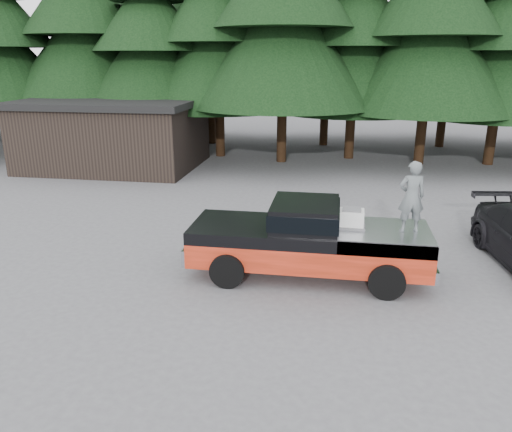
% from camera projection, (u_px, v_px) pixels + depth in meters
% --- Properties ---
extents(ground, '(120.00, 120.00, 0.00)m').
position_uv_depth(ground, '(255.00, 279.00, 12.40)').
color(ground, '#4C4C4E').
rests_on(ground, ground).
extents(pickup_truck, '(6.00, 2.04, 1.33)m').
position_uv_depth(pickup_truck, '(308.00, 250.00, 12.45)').
color(pickup_truck, red).
rests_on(pickup_truck, ground).
extents(truck_cab, '(1.66, 1.90, 0.59)m').
position_uv_depth(truck_cab, '(305.00, 214.00, 12.17)').
color(truck_cab, black).
rests_on(truck_cab, pickup_truck).
extents(air_compressor, '(0.61, 0.51, 0.41)m').
position_uv_depth(air_compressor, '(351.00, 219.00, 12.06)').
color(air_compressor, silver).
rests_on(air_compressor, pickup_truck).
extents(man_on_bed, '(0.67, 0.50, 1.70)m').
position_uv_depth(man_on_bed, '(412.00, 197.00, 11.58)').
color(man_on_bed, '#565C5D').
rests_on(man_on_bed, pickup_truck).
extents(utility_building, '(8.40, 6.40, 3.30)m').
position_uv_depth(utility_building, '(115.00, 133.00, 24.55)').
color(utility_building, black).
rests_on(utility_building, ground).
extents(treeline, '(60.15, 16.05, 17.50)m').
position_uv_depth(treeline, '(316.00, 7.00, 26.11)').
color(treeline, black).
rests_on(treeline, ground).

